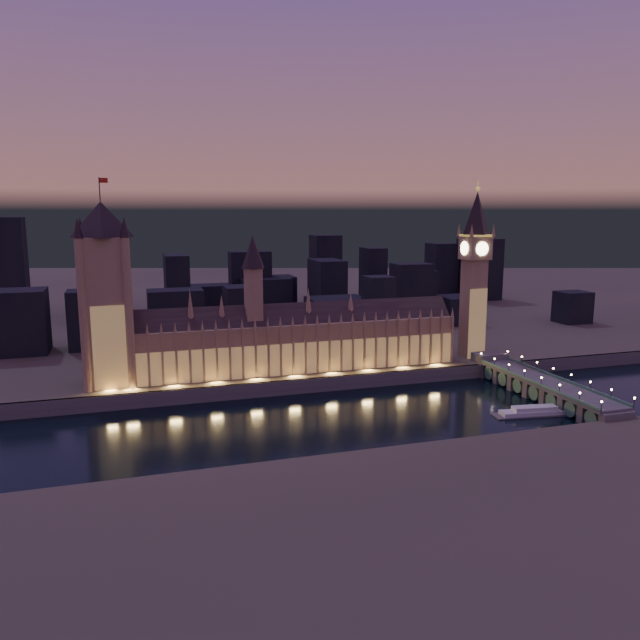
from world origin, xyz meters
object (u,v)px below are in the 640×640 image
object	(u,v)px
palace_of_westminster	(287,340)
elizabeth_tower	(475,260)
westminster_bridge	(539,386)
river_boat	(534,412)
victoria_tower	(105,285)

from	to	relation	value
palace_of_westminster	elizabeth_tower	distance (m)	128.09
palace_of_westminster	westminster_bridge	size ratio (longest dim) A/B	1.79
river_boat	palace_of_westminster	bearing A→B (deg)	138.49
victoria_tower	westminster_bridge	bearing A→B (deg)	-16.48
victoria_tower	river_boat	size ratio (longest dim) A/B	2.54
palace_of_westminster	river_boat	distance (m)	139.20
elizabeth_tower	westminster_bridge	xyz separation A→B (m)	(2.93, -65.37, -63.09)
palace_of_westminster	victoria_tower	bearing A→B (deg)	179.89
victoria_tower	elizabeth_tower	world-z (taller)	elizabeth_tower
westminster_bridge	river_boat	size ratio (longest dim) A/B	2.65
elizabeth_tower	river_boat	bearing A→B (deg)	-101.31
elizabeth_tower	westminster_bridge	size ratio (longest dim) A/B	0.97
elizabeth_tower	river_boat	size ratio (longest dim) A/B	2.57
palace_of_westminster	river_boat	bearing A→B (deg)	-41.51
victoria_tower	river_boat	xyz separation A→B (m)	(199.81, -90.96, -59.84)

